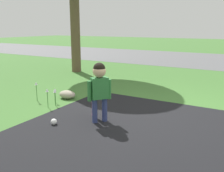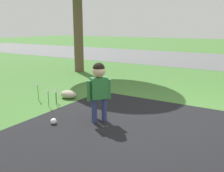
# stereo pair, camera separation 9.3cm
# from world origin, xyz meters

# --- Properties ---
(ground_plane) EXTENTS (60.00, 60.00, 0.00)m
(ground_plane) POSITION_xyz_m (0.00, 0.00, 0.00)
(ground_plane) COLOR #3D6B2D
(child) EXTENTS (0.28, 0.34, 0.99)m
(child) POSITION_xyz_m (-0.98, -0.65, 0.64)
(child) COLOR navy
(child) RESTS_ON ground
(baseball_bat) EXTENTS (0.07, 0.07, 0.66)m
(baseball_bat) POSITION_xyz_m (-1.24, -0.48, 0.43)
(baseball_bat) COLOR #E54CA5
(baseball_bat) RESTS_ON ground
(sports_ball) EXTENTS (0.10, 0.10, 0.10)m
(sports_ball) POSITION_xyz_m (-1.55, -1.12, 0.05)
(sports_ball) COLOR white
(sports_ball) RESTS_ON ground
(flower_bed) EXTENTS (0.61, 0.36, 0.41)m
(flower_bed) POSITION_xyz_m (-2.41, -0.36, 0.30)
(flower_bed) COLOR #38702D
(flower_bed) RESTS_ON ground
(edging_rock) EXTENTS (0.39, 0.27, 0.18)m
(edging_rock) POSITION_xyz_m (-2.34, 0.14, 0.09)
(edging_rock) COLOR #9E937F
(edging_rock) RESTS_ON ground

